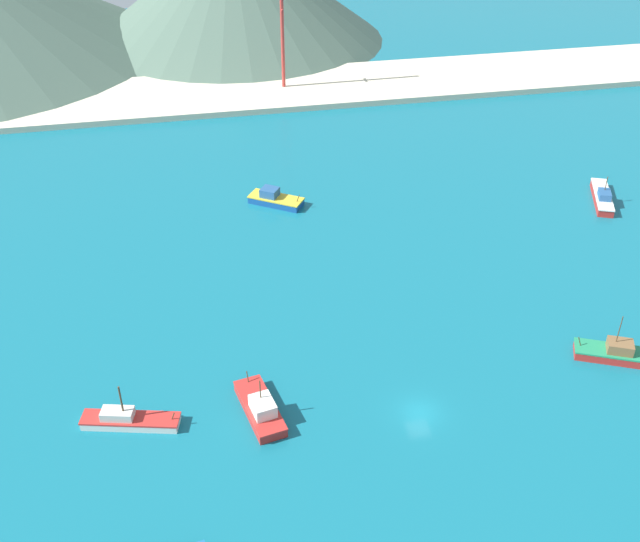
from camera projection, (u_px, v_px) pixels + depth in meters
ground at (356, 265)px, 107.55m from camera, size 260.00×280.00×0.50m
fishing_boat_0 at (612, 352)px, 90.11m from camera, size 8.57×5.96×6.19m
fishing_boat_2 at (128, 420)px, 81.15m from camera, size 10.75×4.77×5.41m
fishing_boat_3 at (261, 408)px, 82.29m from camera, size 4.93×9.67×5.11m
fishing_boat_4 at (602, 197)px, 121.79m from camera, size 6.26×11.07×4.81m
fishing_boat_6 at (275, 199)px, 121.28m from camera, size 8.99×7.43×2.55m
beach_strip at (283, 89)px, 162.07m from camera, size 247.00×23.43×1.20m
radio_tower at (282, 25)px, 154.32m from camera, size 2.78×2.22×27.80m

